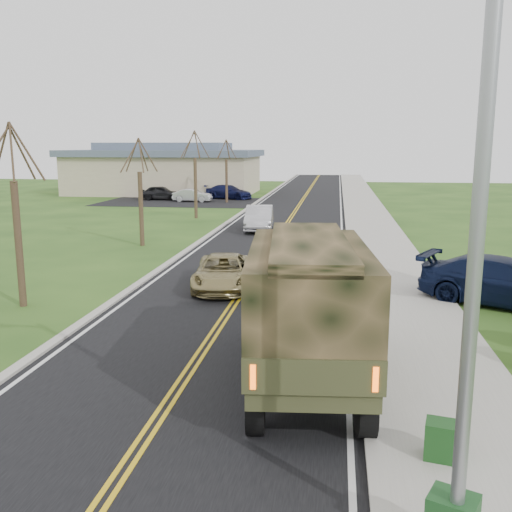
% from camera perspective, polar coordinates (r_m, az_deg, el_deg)
% --- Properties ---
extents(ground, '(160.00, 160.00, 0.00)m').
position_cam_1_polar(ground, '(9.62, -15.28, -22.99)').
color(ground, '#244517').
rests_on(ground, ground).
extents(road, '(8.00, 120.00, 0.01)m').
position_cam_1_polar(road, '(47.69, 3.98, 4.55)').
color(road, black).
rests_on(road, ground).
extents(curb_right, '(0.30, 120.00, 0.12)m').
position_cam_1_polar(curb_right, '(47.56, 8.99, 4.49)').
color(curb_right, '#9E998E').
rests_on(curb_right, ground).
extents(sidewalk_right, '(3.20, 120.00, 0.10)m').
position_cam_1_polar(sidewalk_right, '(47.63, 11.10, 4.41)').
color(sidewalk_right, '#9E998E').
rests_on(sidewalk_right, ground).
extents(curb_left, '(0.30, 120.00, 0.10)m').
position_cam_1_polar(curb_left, '(48.15, -0.97, 4.69)').
color(curb_left, '#9E998E').
rests_on(curb_left, ground).
extents(street_light, '(1.65, 0.22, 8.00)m').
position_cam_1_polar(street_light, '(6.99, 20.52, 3.02)').
color(street_light, gray).
rests_on(street_light, ground).
extents(bare_tree_a, '(1.93, 2.26, 6.08)m').
position_cam_1_polar(bare_tree_a, '(20.33, -22.76, 2.51)').
color(bare_tree_a, '#38281C').
rests_on(bare_tree_a, ground).
extents(bare_tree_b, '(1.83, 2.14, 5.73)m').
position_cam_1_polar(bare_tree_b, '(31.19, -11.46, 5.53)').
color(bare_tree_b, '#38281C').
rests_on(bare_tree_b, ground).
extents(bare_tree_c, '(2.04, 2.39, 6.42)m').
position_cam_1_polar(bare_tree_c, '(42.63, -6.08, 7.49)').
color(bare_tree_c, '#38281C').
rests_on(bare_tree_c, ground).
extents(bare_tree_d, '(1.88, 2.20, 5.91)m').
position_cam_1_polar(bare_tree_d, '(54.34, -2.97, 8.04)').
color(bare_tree_d, '#38281C').
rests_on(bare_tree_d, ground).
extents(commercial_building, '(25.50, 21.50, 5.65)m').
position_cam_1_polar(commercial_building, '(66.19, -9.03, 8.56)').
color(commercial_building, tan).
rests_on(commercial_building, ground).
extents(military_truck, '(2.99, 7.05, 3.42)m').
position_cam_1_polar(military_truck, '(12.68, 5.13, -4.41)').
color(military_truck, black).
rests_on(military_truck, ground).
extents(suv_champagne, '(2.61, 4.73, 1.25)m').
position_cam_1_polar(suv_champagne, '(21.56, -3.32, -1.61)').
color(suv_champagne, '#958654').
rests_on(suv_champagne, ground).
extents(sedan_silver, '(2.05, 4.87, 1.56)m').
position_cam_1_polar(sedan_silver, '(36.40, 0.32, 3.81)').
color(sedan_silver, silver).
rests_on(sedan_silver, ground).
extents(pickup_navy, '(6.00, 4.53, 1.62)m').
position_cam_1_polar(pickup_navy, '(20.96, 23.58, -2.38)').
color(pickup_navy, black).
rests_on(pickup_navy, ground).
extents(utility_box_far, '(0.63, 0.56, 0.65)m').
position_cam_1_polar(utility_box_far, '(10.59, 18.09, -17.10)').
color(utility_box_far, '#174117').
rests_on(utility_box_far, sidewalk_right).
extents(lot_car_dark, '(4.34, 2.08, 1.43)m').
position_cam_1_polar(lot_car_dark, '(57.79, -9.47, 6.25)').
color(lot_car_dark, black).
rests_on(lot_car_dark, ground).
extents(lot_car_silver, '(3.78, 1.38, 1.24)m').
position_cam_1_polar(lot_car_silver, '(55.49, -6.37, 6.04)').
color(lot_car_silver, silver).
rests_on(lot_car_silver, ground).
extents(lot_car_navy, '(5.30, 3.48, 1.43)m').
position_cam_1_polar(lot_car_navy, '(58.21, -2.74, 6.42)').
color(lot_car_navy, '#10143B').
rests_on(lot_car_navy, ground).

